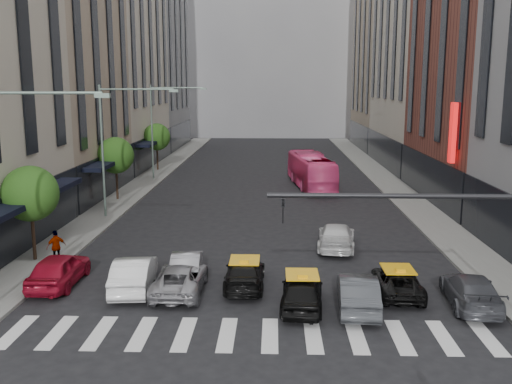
# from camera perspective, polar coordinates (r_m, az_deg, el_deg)

# --- Properties ---
(ground) EXTENTS (160.00, 160.00, 0.00)m
(ground) POSITION_cam_1_polar(r_m,az_deg,el_deg) (20.52, -0.37, -15.86)
(ground) COLOR black
(ground) RESTS_ON ground
(sidewalk_left) EXTENTS (3.00, 96.00, 0.15)m
(sidewalk_left) POSITION_cam_1_polar(r_m,az_deg,el_deg) (50.68, -12.15, 0.14)
(sidewalk_left) COLOR slate
(sidewalk_left) RESTS_ON ground
(sidewalk_right) EXTENTS (3.00, 96.00, 0.15)m
(sidewalk_right) POSITION_cam_1_polar(r_m,az_deg,el_deg) (50.35, 14.16, -0.02)
(sidewalk_right) COLOR slate
(sidewalk_right) RESTS_ON ground
(building_left_b) EXTENTS (8.00, 16.00, 24.00)m
(building_left_b) POSITION_cam_1_polar(r_m,az_deg,el_deg) (49.68, -19.62, 13.38)
(building_left_b) COLOR tan
(building_left_b) RESTS_ON ground
(building_left_c) EXTENTS (8.00, 20.00, 36.00)m
(building_left_c) POSITION_cam_1_polar(r_m,az_deg,el_deg) (67.31, -14.15, 17.95)
(building_left_c) COLOR beige
(building_left_c) RESTS_ON ground
(building_left_d) EXTENTS (8.00, 18.00, 30.00)m
(building_left_d) POSITION_cam_1_polar(r_m,az_deg,el_deg) (85.39, -10.49, 14.47)
(building_left_d) COLOR gray
(building_left_d) RESTS_ON ground
(building_right_b) EXTENTS (8.00, 18.00, 26.00)m
(building_right_b) POSITION_cam_1_polar(r_m,az_deg,el_deg) (48.32, 22.26, 14.49)
(building_right_b) COLOR brown
(building_right_b) RESTS_ON ground
(building_right_d) EXTENTS (8.00, 18.00, 28.00)m
(building_right_d) POSITION_cam_1_polar(r_m,az_deg,el_deg) (85.05, 13.25, 13.71)
(building_right_d) COLOR tan
(building_right_d) RESTS_ON ground
(building_far) EXTENTS (30.00, 10.00, 36.00)m
(building_far) POSITION_cam_1_polar(r_m,az_deg,el_deg) (103.71, 1.48, 15.61)
(building_far) COLOR gray
(building_far) RESTS_ON ground
(tree_near) EXTENTS (2.88, 2.88, 4.95)m
(tree_near) POSITION_cam_1_polar(r_m,az_deg,el_deg) (31.46, -21.64, -0.16)
(tree_near) COLOR black
(tree_near) RESTS_ON sidewalk_left
(tree_mid) EXTENTS (2.88, 2.88, 4.95)m
(tree_mid) POSITION_cam_1_polar(r_m,az_deg,el_deg) (46.40, -13.86, 3.57)
(tree_mid) COLOR black
(tree_mid) RESTS_ON sidewalk_left
(tree_far) EXTENTS (2.88, 2.88, 4.95)m
(tree_far) POSITION_cam_1_polar(r_m,az_deg,el_deg) (61.87, -9.90, 5.45)
(tree_far) COLOR black
(tree_far) RESTS_ON sidewalk_left
(streetlamp_near) EXTENTS (5.38, 0.25, 9.00)m
(streetlamp_near) POSITION_cam_1_polar(r_m,az_deg,el_deg) (25.00, -23.69, 2.28)
(streetlamp_near) COLOR gray
(streetlamp_near) RESTS_ON sidewalk_left
(streetlamp_mid) EXTENTS (5.38, 0.25, 9.00)m
(streetlamp_mid) POSITION_cam_1_polar(r_m,az_deg,el_deg) (39.95, -13.87, 5.71)
(streetlamp_mid) COLOR gray
(streetlamp_mid) RESTS_ON sidewalk_left
(streetlamp_far) EXTENTS (5.38, 0.25, 9.00)m
(streetlamp_far) POSITION_cam_1_polar(r_m,az_deg,el_deg) (55.48, -9.43, 7.20)
(streetlamp_far) COLOR gray
(streetlamp_far) RESTS_ON sidewalk_left
(traffic_signal) EXTENTS (10.10, 0.20, 6.00)m
(traffic_signal) POSITION_cam_1_polar(r_m,az_deg,el_deg) (19.27, 23.07, -4.30)
(traffic_signal) COLOR black
(traffic_signal) RESTS_ON ground
(liberty_sign) EXTENTS (0.30, 0.70, 4.00)m
(liberty_sign) POSITION_cam_1_polar(r_m,az_deg,el_deg) (40.26, 19.09, 5.61)
(liberty_sign) COLOR red
(liberty_sign) RESTS_ON ground
(car_red) EXTENTS (1.83, 4.53, 1.54)m
(car_red) POSITION_cam_1_polar(r_m,az_deg,el_deg) (28.07, -19.11, -7.32)
(car_red) COLOR maroon
(car_red) RESTS_ON ground
(car_white_front) EXTENTS (2.06, 4.80, 1.54)m
(car_white_front) POSITION_cam_1_polar(r_m,az_deg,el_deg) (26.58, -12.10, -7.97)
(car_white_front) COLOR white
(car_white_front) RESTS_ON ground
(car_silver) EXTENTS (2.16, 4.66, 1.29)m
(car_silver) POSITION_cam_1_polar(r_m,az_deg,el_deg) (25.92, -7.61, -8.60)
(car_silver) COLOR #99989D
(car_silver) RESTS_ON ground
(taxi_left) EXTENTS (1.80, 4.40, 1.28)m
(taxi_left) POSITION_cam_1_polar(r_m,az_deg,el_deg) (26.36, -1.14, -8.19)
(taxi_left) COLOR black
(taxi_left) RESTS_ON ground
(taxi_center) EXTENTS (2.01, 4.35, 1.44)m
(taxi_center) POSITION_cam_1_polar(r_m,az_deg,el_deg) (24.06, 4.61, -9.90)
(taxi_center) COLOR black
(taxi_center) RESTS_ON ground
(car_grey_mid) EXTENTS (1.87, 4.58, 1.48)m
(car_grey_mid) POSITION_cam_1_polar(r_m,az_deg,el_deg) (24.26, 10.13, -9.82)
(car_grey_mid) COLOR #3A3D41
(car_grey_mid) RESTS_ON ground
(taxi_right) EXTENTS (2.15, 4.29, 1.17)m
(taxi_right) POSITION_cam_1_polar(r_m,az_deg,el_deg) (26.24, 13.96, -8.73)
(taxi_right) COLOR black
(taxi_right) RESTS_ON ground
(car_grey_curb) EXTENTS (2.34, 4.87, 1.37)m
(car_grey_curb) POSITION_cam_1_polar(r_m,az_deg,el_deg) (25.85, 20.69, -9.18)
(car_grey_curb) COLOR #45474D
(car_grey_curb) RESTS_ON ground
(car_row2_left) EXTENTS (1.64, 4.03, 1.30)m
(car_row2_left) POSITION_cam_1_polar(r_m,az_deg,el_deg) (27.92, -6.92, -7.15)
(car_row2_left) COLOR #A4A4A9
(car_row2_left) RESTS_ON ground
(car_row2_right) EXTENTS (2.58, 5.13, 1.43)m
(car_row2_right) POSITION_cam_1_polar(r_m,az_deg,el_deg) (32.67, 8.03, -4.40)
(car_row2_right) COLOR silver
(car_row2_right) RESTS_ON ground
(bus) EXTENTS (3.94, 11.14, 3.04)m
(bus) POSITION_cam_1_polar(r_m,az_deg,el_deg) (51.62, 5.52, 2.15)
(bus) COLOR #F6488C
(bus) RESTS_ON ground
(pedestrian_far) EXTENTS (1.04, 0.96, 1.72)m
(pedestrian_far) POSITION_cam_1_polar(r_m,az_deg,el_deg) (30.99, -19.34, -5.19)
(pedestrian_far) COLOR gray
(pedestrian_far) RESTS_ON sidewalk_left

